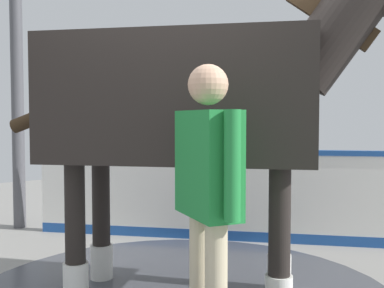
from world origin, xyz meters
name	(u,v)px	position (x,y,z in m)	size (l,w,h in m)	color
barrier_wall	(213,198)	(1.25, -1.44, 0.51)	(3.32, 3.03, 1.09)	white
roof_post_far	(18,111)	(3.29, 0.23, 1.55)	(0.16, 0.16, 3.10)	#4C4C51
horse	(194,103)	(-0.06, -0.16, 1.58)	(2.67, 2.48, 2.68)	black
handler	(208,190)	(-0.93, 0.40, 1.03)	(0.68, 0.34, 1.77)	#47331E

